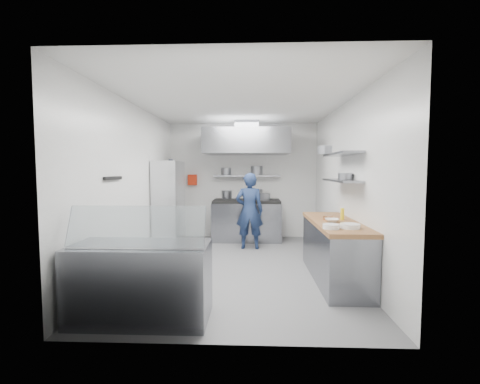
{
  "coord_description": "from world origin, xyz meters",
  "views": [
    {
      "loc": [
        0.23,
        -5.44,
        1.67
      ],
      "look_at": [
        0.0,
        0.6,
        1.25
      ],
      "focal_mm": 24.0,
      "sensor_mm": 36.0,
      "label": 1
    }
  ],
  "objects_px": {
    "gas_range": "(247,221)",
    "wire_rack": "(169,205)",
    "chef": "(249,211)",
    "display_case": "(141,282)"
  },
  "relations": [
    {
      "from": "gas_range",
      "to": "wire_rack",
      "type": "distance_m",
      "value": 1.9
    },
    {
      "from": "gas_range",
      "to": "chef",
      "type": "distance_m",
      "value": 0.9
    },
    {
      "from": "chef",
      "to": "display_case",
      "type": "relative_size",
      "value": 1.07
    },
    {
      "from": "display_case",
      "to": "gas_range",
      "type": "bearing_deg",
      "value": 74.98
    },
    {
      "from": "wire_rack",
      "to": "display_case",
      "type": "height_order",
      "value": "wire_rack"
    },
    {
      "from": "wire_rack",
      "to": "display_case",
      "type": "relative_size",
      "value": 1.23
    },
    {
      "from": "gas_range",
      "to": "wire_rack",
      "type": "bearing_deg",
      "value": -152.2
    },
    {
      "from": "gas_range",
      "to": "display_case",
      "type": "bearing_deg",
      "value": -105.02
    },
    {
      "from": "gas_range",
      "to": "display_case",
      "type": "relative_size",
      "value": 1.07
    },
    {
      "from": "gas_range",
      "to": "display_case",
      "type": "xyz_separation_m",
      "value": [
        -1.1,
        -4.1,
        -0.03
      ]
    }
  ]
}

